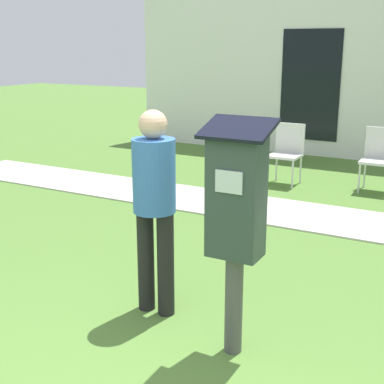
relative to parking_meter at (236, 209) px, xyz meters
The scene contains 5 objects.
sidewalk 3.29m from the parking_meter, 92.85° to the left, with size 12.00×1.10×0.02m.
parking_meter is the anchor object (origin of this frame).
person_standing 0.80m from the parking_meter, 163.08° to the left, with size 0.32×0.32×1.58m.
outdoor_chair_left 4.75m from the parking_meter, 104.65° to the left, with size 0.44×0.44×0.90m.
outdoor_chair_middle 4.82m from the parking_meter, 89.05° to the left, with size 0.44×0.44×0.90m.
Camera 1 is at (1.46, -2.01, 2.03)m, focal length 50.00 mm.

